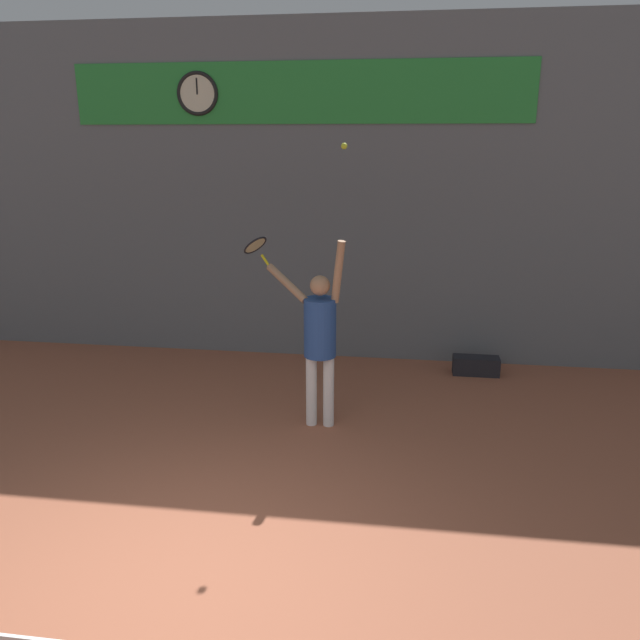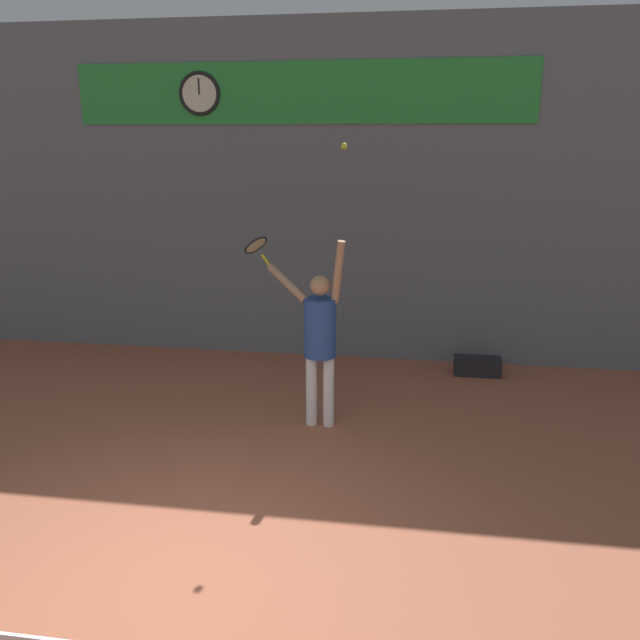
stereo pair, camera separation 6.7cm
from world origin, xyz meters
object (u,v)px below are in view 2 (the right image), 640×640
object	(u,v)px
scoreboard_clock	(199,94)
tennis_ball	(344,146)
tennis_player	(319,333)
equipment_bag	(477,366)
tennis_racket	(256,246)

from	to	relation	value
scoreboard_clock	tennis_ball	xyz separation A→B (m)	(2.42, -2.54, -0.71)
tennis_player	equipment_bag	distance (m)	3.02
tennis_player	tennis_racket	distance (m)	1.35
tennis_racket	tennis_ball	xyz separation A→B (m)	(1.13, -0.59, 1.19)
tennis_player	tennis_ball	world-z (taller)	tennis_ball
tennis_racket	equipment_bag	size ratio (longest dim) A/B	0.61
equipment_bag	tennis_racket	bearing A→B (deg)	-153.32
tennis_player	tennis_ball	size ratio (longest dim) A/B	33.70
scoreboard_clock	tennis_ball	size ratio (longest dim) A/B	9.29
tennis_player	equipment_bag	xyz separation A→B (m)	(2.05, 1.97, -1.03)
scoreboard_clock	tennis_player	bearing A→B (deg)	-48.90
tennis_racket	equipment_bag	xyz separation A→B (m)	(2.90, 1.46, -1.94)
tennis_ball	tennis_player	bearing A→B (deg)	163.92
scoreboard_clock	tennis_ball	bearing A→B (deg)	-46.37
scoreboard_clock	tennis_player	size ratio (longest dim) A/B	0.28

